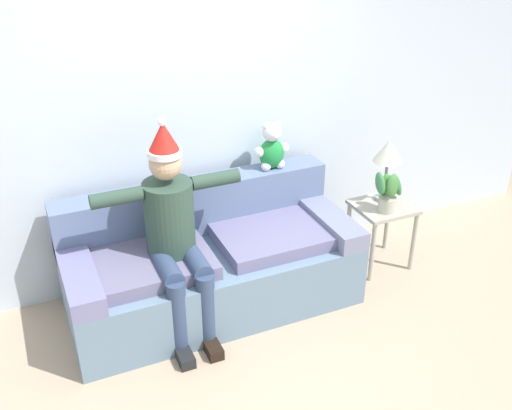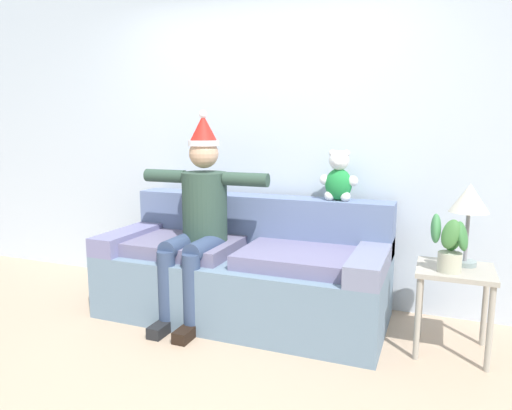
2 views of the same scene
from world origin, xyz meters
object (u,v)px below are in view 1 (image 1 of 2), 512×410
(table_lamp, at_px, (388,154))
(person_seated, at_px, (174,229))
(side_table, at_px, (382,216))
(teddy_bear, at_px, (272,148))
(potted_plant, at_px, (388,192))
(couch, at_px, (210,262))

(table_lamp, bearing_deg, person_seated, -174.90)
(side_table, bearing_deg, table_lamp, 57.51)
(person_seated, bearing_deg, teddy_bear, 25.91)
(teddy_bear, distance_m, potted_plant, 0.97)
(person_seated, distance_m, table_lamp, 1.84)
(teddy_bear, xyz_separation_m, side_table, (0.83, -0.38, -0.60))
(person_seated, height_order, potted_plant, person_seated)
(person_seated, distance_m, side_table, 1.80)
(couch, relative_size, teddy_bear, 5.56)
(person_seated, height_order, teddy_bear, person_seated)
(couch, distance_m, person_seated, 0.57)
(person_seated, bearing_deg, couch, 29.25)
(teddy_bear, bearing_deg, couch, -155.71)
(table_lamp, relative_size, potted_plant, 1.44)
(couch, distance_m, potted_plant, 1.49)
(couch, xyz_separation_m, teddy_bear, (0.64, 0.29, 0.71))
(couch, bearing_deg, side_table, -3.50)
(person_seated, xyz_separation_m, table_lamp, (1.82, 0.16, 0.17))
(side_table, height_order, potted_plant, potted_plant)
(person_seated, relative_size, table_lamp, 2.96)
(teddy_bear, height_order, side_table, teddy_bear)
(side_table, height_order, table_lamp, table_lamp)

